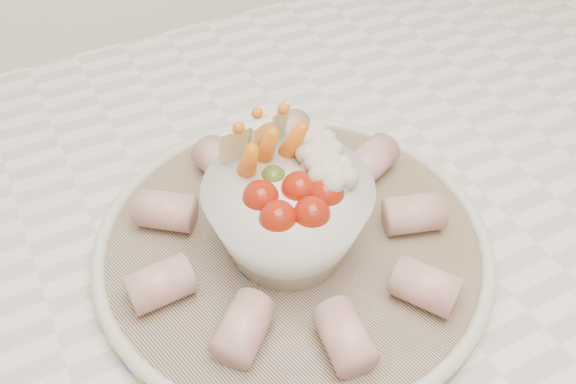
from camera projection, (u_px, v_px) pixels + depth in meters
serving_platter at (293, 245)px, 0.55m from camera, size 0.41×0.41×0.02m
veggie_bowl at (289, 211)px, 0.51m from camera, size 0.13×0.13×0.11m
cured_meat_rolls at (293, 228)px, 0.53m from camera, size 0.28×0.27×0.03m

